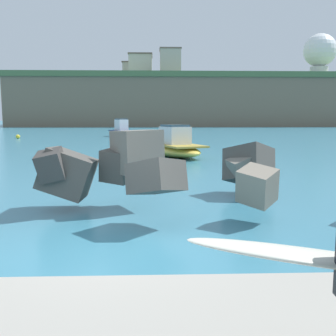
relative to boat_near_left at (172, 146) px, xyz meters
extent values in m
plane|color=teal|center=(-1.92, -16.35, -0.58)|extent=(400.00, 400.00, 0.00)
cube|color=#3D3A38|center=(-3.52, -13.95, 0.65)|extent=(0.73, 0.74, 0.88)
cube|color=slate|center=(1.57, -11.94, 0.36)|extent=(1.10, 0.93, 0.86)
cube|color=#4C4944|center=(-2.01, -13.24, 0.53)|extent=(0.99, 1.01, 0.90)
cube|color=slate|center=(-1.52, -13.36, 0.90)|extent=(1.43, 1.44, 1.13)
cube|color=#4C4944|center=(1.75, -11.69, 0.36)|extent=(1.59, 1.81, 1.46)
cube|color=#4C4944|center=(-1.03, -15.09, 0.52)|extent=(1.36, 1.44, 0.97)
cube|color=#4C4944|center=(-3.25, -13.42, 0.37)|extent=(1.43, 1.28, 1.38)
cube|color=gray|center=(1.19, -14.81, 0.27)|extent=(1.01, 1.14, 0.99)
ellipsoid|color=silver|center=(0.19, -20.51, 0.76)|extent=(2.10, 0.44, 0.37)
ellipsoid|color=#EAC64C|center=(-0.03, 0.08, -0.21)|extent=(4.30, 6.49, 0.75)
cube|color=#AF9539|center=(-0.03, 0.08, 0.13)|extent=(3.95, 5.97, 0.10)
cube|color=silver|center=(0.14, -0.34, 0.68)|extent=(1.88, 2.19, 1.01)
cube|color=#334C5B|center=(0.14, -0.34, 1.24)|extent=(1.70, 1.97, 0.12)
ellipsoid|color=navy|center=(-4.75, 22.79, -0.22)|extent=(4.01, 4.65, 0.73)
cube|color=navy|center=(-4.75, 22.79, 0.11)|extent=(3.69, 4.28, 0.10)
cube|color=silver|center=(-4.93, 23.06, 0.77)|extent=(1.69, 1.72, 1.24)
cube|color=#334C5B|center=(-4.93, 23.06, 1.45)|extent=(1.52, 1.55, 0.12)
sphere|color=#E54C1E|center=(-0.10, 22.17, -0.36)|extent=(0.44, 0.44, 0.44)
sphere|color=yellow|center=(-15.57, 18.81, -0.36)|extent=(0.44, 0.44, 0.44)
cube|color=#756651|center=(18.11, 79.26, 4.76)|extent=(102.62, 36.31, 10.69)
cube|color=#4C6B42|center=(18.11, 79.26, 10.70)|extent=(104.67, 37.03, 1.20)
cylinder|color=silver|center=(41.10, 77.26, 12.78)|extent=(4.46, 4.46, 2.96)
sphere|color=white|center=(41.10, 77.26, 18.37)|extent=(8.20, 8.20, 8.20)
cube|color=beige|center=(-5.65, 85.42, 13.62)|extent=(7.55, 5.16, 4.63)
cube|color=#66564C|center=(-5.65, 85.42, 16.08)|extent=(7.92, 5.42, 0.30)
cube|color=beige|center=(-4.40, 77.69, 14.01)|extent=(5.67, 7.86, 5.42)
cube|color=#66564C|center=(-4.40, 77.69, 16.87)|extent=(5.95, 8.25, 0.30)
cube|color=#B2ADA3|center=(2.87, 72.51, 14.36)|extent=(4.88, 5.02, 6.11)
cube|color=#66564C|center=(2.87, 72.51, 17.56)|extent=(5.12, 5.27, 0.30)
camera|label=1|loc=(-1.08, -23.22, 1.80)|focal=41.70mm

